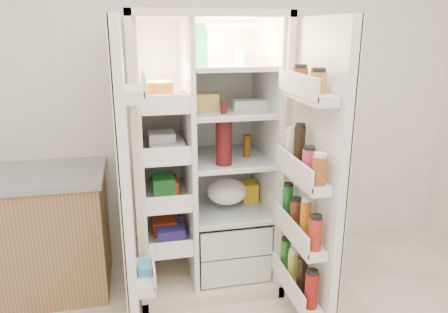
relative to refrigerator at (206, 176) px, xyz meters
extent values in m
cube|color=silver|center=(0.04, 0.35, 0.61)|extent=(4.00, 0.02, 2.70)
cube|color=beige|center=(-0.02, 0.28, 0.16)|extent=(0.92, 0.04, 1.80)
cube|color=beige|center=(-0.46, -0.05, 0.16)|extent=(0.04, 0.70, 1.80)
cube|color=beige|center=(0.42, -0.05, 0.16)|extent=(0.04, 0.70, 1.80)
cube|color=beige|center=(-0.02, -0.05, 1.04)|extent=(0.92, 0.70, 0.04)
cube|color=beige|center=(-0.02, -0.05, -0.70)|extent=(0.92, 0.70, 0.08)
cube|color=white|center=(-0.02, 0.25, 0.18)|extent=(0.84, 0.02, 1.68)
cube|color=white|center=(-0.43, -0.05, 0.18)|extent=(0.02, 0.62, 1.68)
cube|color=white|center=(0.39, -0.05, 0.18)|extent=(0.02, 0.62, 1.68)
cube|color=white|center=(-0.13, -0.05, 0.18)|extent=(0.03, 0.62, 1.68)
cube|color=silver|center=(0.14, -0.07, -0.56)|extent=(0.47, 0.52, 0.19)
cube|color=silver|center=(0.14, -0.07, -0.36)|extent=(0.47, 0.52, 0.19)
cube|color=#FFD18C|center=(0.14, 0.00, 0.98)|extent=(0.30, 0.30, 0.02)
cube|color=white|center=(-0.28, -0.05, -0.39)|extent=(0.28, 0.58, 0.02)
cube|color=white|center=(-0.28, -0.05, -0.09)|extent=(0.28, 0.58, 0.02)
cube|color=white|center=(-0.28, -0.05, 0.21)|extent=(0.28, 0.58, 0.02)
cube|color=white|center=(-0.28, -0.05, 0.51)|extent=(0.28, 0.58, 0.02)
cube|color=silver|center=(0.14, -0.05, -0.22)|extent=(0.49, 0.58, 0.01)
cube|color=silver|center=(0.14, -0.05, 0.14)|extent=(0.49, 0.58, 0.01)
cube|color=silver|center=(0.14, -0.05, 0.46)|extent=(0.49, 0.58, 0.02)
cube|color=silver|center=(0.14, -0.05, 0.74)|extent=(0.49, 0.58, 0.02)
cube|color=#CD421D|center=(-0.28, -0.05, -0.33)|extent=(0.16, 0.20, 0.10)
cube|color=green|center=(-0.28, -0.05, -0.02)|extent=(0.14, 0.18, 0.12)
cube|color=silver|center=(-0.28, -0.05, 0.25)|extent=(0.20, 0.22, 0.07)
cube|color=#C67121|center=(-0.28, -0.05, 0.59)|extent=(0.15, 0.16, 0.14)
cube|color=#45359F|center=(-0.28, -0.05, -0.34)|extent=(0.18, 0.20, 0.09)
cube|color=#D54525|center=(-0.28, -0.05, -0.03)|extent=(0.14, 0.18, 0.10)
cube|color=white|center=(-0.28, -0.05, 0.28)|extent=(0.16, 0.16, 0.12)
sphere|color=orange|center=(0.01, -0.15, -0.62)|extent=(0.07, 0.07, 0.07)
sphere|color=orange|center=(0.10, -0.11, -0.62)|extent=(0.07, 0.07, 0.07)
sphere|color=orange|center=(0.20, -0.15, -0.62)|extent=(0.07, 0.07, 0.07)
sphere|color=orange|center=(0.06, -0.01, -0.62)|extent=(0.07, 0.07, 0.07)
sphere|color=orange|center=(0.16, -0.03, -0.62)|extent=(0.07, 0.07, 0.07)
sphere|color=orange|center=(0.26, -0.07, -0.62)|extent=(0.07, 0.07, 0.07)
sphere|color=orange|center=(-0.02, -0.07, -0.62)|extent=(0.07, 0.07, 0.07)
sphere|color=orange|center=(0.22, -0.01, -0.62)|extent=(0.07, 0.07, 0.07)
ellipsoid|color=#3D7527|center=(0.14, -0.05, -0.34)|extent=(0.26, 0.24, 0.11)
cylinder|color=#470F10|center=(0.08, -0.21, 0.30)|extent=(0.10, 0.10, 0.32)
cylinder|color=brown|center=(0.26, -0.07, 0.22)|extent=(0.05, 0.05, 0.14)
cube|color=#2B9F58|center=(-0.05, -0.09, 0.87)|extent=(0.08, 0.08, 0.24)
cylinder|color=silver|center=(0.21, -0.11, 0.79)|extent=(0.10, 0.10, 0.09)
cylinder|color=#A16925|center=(0.21, -0.01, 0.79)|extent=(0.06, 0.06, 0.08)
cube|color=white|center=(0.28, -0.07, 0.49)|extent=(0.22, 0.09, 0.06)
cube|color=tan|center=(-0.03, -0.10, 0.52)|extent=(0.18, 0.10, 0.11)
ellipsoid|color=white|center=(0.13, -0.07, -0.13)|extent=(0.27, 0.24, 0.17)
cube|color=yellow|center=(0.32, 0.04, -0.15)|extent=(0.11, 0.13, 0.13)
cube|color=white|center=(-0.52, -0.60, 0.16)|extent=(0.05, 0.40, 1.72)
cube|color=beige|center=(-0.54, -0.60, 0.16)|extent=(0.01, 0.40, 1.72)
cube|color=white|center=(-0.45, -0.60, -0.34)|extent=(0.09, 0.32, 0.06)
cube|color=white|center=(-0.45, -0.60, 0.66)|extent=(0.09, 0.32, 0.06)
cube|color=#338CCC|center=(-0.45, -0.60, -0.31)|extent=(0.07, 0.12, 0.10)
cube|color=white|center=(0.48, -0.69, 0.16)|extent=(0.05, 0.58, 1.72)
cube|color=beige|center=(0.51, -0.69, 0.16)|extent=(0.01, 0.58, 1.72)
cube|color=white|center=(0.40, -0.69, -0.48)|extent=(0.11, 0.50, 0.05)
cube|color=white|center=(0.40, -0.69, -0.14)|extent=(0.11, 0.50, 0.05)
cube|color=white|center=(0.40, -0.69, 0.21)|extent=(0.11, 0.50, 0.05)
cube|color=white|center=(0.40, -0.69, 0.64)|extent=(0.11, 0.50, 0.05)
cylinder|color=maroon|center=(0.40, -0.89, -0.36)|extent=(0.07, 0.07, 0.20)
cylinder|color=black|center=(0.40, -0.76, -0.35)|extent=(0.06, 0.06, 0.22)
cylinder|color=gold|center=(0.40, -0.63, -0.37)|extent=(0.06, 0.06, 0.18)
cylinder|color=#257025|center=(0.40, -0.50, -0.36)|extent=(0.06, 0.06, 0.19)
cylinder|color=maroon|center=(0.40, -0.89, -0.03)|extent=(0.07, 0.07, 0.17)
cylinder|color=#B86415|center=(0.40, -0.76, -0.01)|extent=(0.06, 0.06, 0.21)
cylinder|color=#5A2416|center=(0.40, -0.63, -0.04)|extent=(0.07, 0.07, 0.16)
cylinder|color=#145A1E|center=(0.40, -0.50, -0.02)|extent=(0.06, 0.06, 0.20)
cylinder|color=brown|center=(0.40, -0.89, 0.30)|extent=(0.07, 0.07, 0.14)
cylinder|color=#C0314F|center=(0.40, -0.76, 0.30)|extent=(0.07, 0.07, 0.14)
cylinder|color=black|center=(0.40, -0.63, 0.35)|extent=(0.06, 0.06, 0.23)
cylinder|color=#F2E4C7|center=(0.40, -0.50, 0.32)|extent=(0.06, 0.06, 0.18)
cylinder|color=#A57429|center=(0.40, -0.81, 0.71)|extent=(0.08, 0.08, 0.10)
cylinder|color=brown|center=(0.40, -0.59, 0.71)|extent=(0.08, 0.08, 0.10)
cube|color=#A07150|center=(-1.24, 0.04, -0.35)|extent=(1.10, 0.57, 0.79)
cube|color=gray|center=(-1.24, 0.04, 0.07)|extent=(1.14, 0.61, 0.04)
camera|label=1|loc=(-0.46, -2.68, 0.95)|focal=34.00mm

